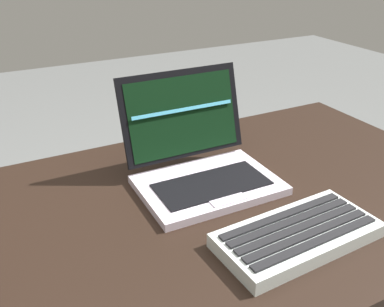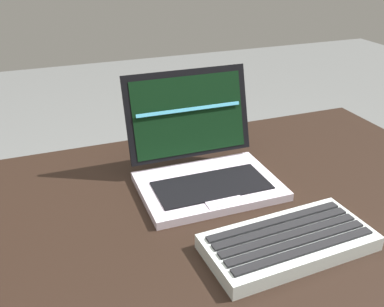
{
  "view_description": "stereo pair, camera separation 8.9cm",
  "coord_description": "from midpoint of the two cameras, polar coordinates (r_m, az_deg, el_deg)",
  "views": [
    {
      "loc": [
        -0.31,
        -0.66,
        1.22
      ],
      "look_at": [
        0.06,
        0.05,
        0.82
      ],
      "focal_mm": 40.39,
      "sensor_mm": 36.0,
      "label": 1
    },
    {
      "loc": [
        -0.23,
        -0.69,
        1.22
      ],
      "look_at": [
        0.06,
        0.05,
        0.82
      ],
      "focal_mm": 40.39,
      "sensor_mm": 36.0,
      "label": 2
    }
  ],
  "objects": [
    {
      "name": "laptop_front",
      "position": [
        0.95,
        -1.6,
        -1.19
      ],
      "size": [
        0.3,
        0.27,
        0.23
      ],
      "color": "silver",
      "rests_on": "desk"
    },
    {
      "name": "external_keyboard",
      "position": [
        0.8,
        10.68,
        -10.6
      ],
      "size": [
        0.3,
        0.15,
        0.03
      ],
      "color": "silver",
      "rests_on": "desk"
    },
    {
      "name": "desk",
      "position": [
        0.92,
        -4.58,
        -11.01
      ],
      "size": [
        1.38,
        0.72,
        0.73
      ],
      "color": "black",
      "rests_on": "ground"
    }
  ]
}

